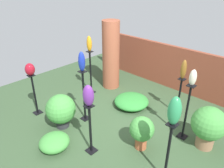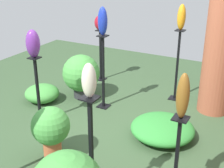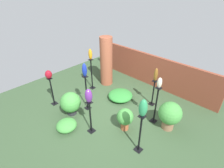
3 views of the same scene
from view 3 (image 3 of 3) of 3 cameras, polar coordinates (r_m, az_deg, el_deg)
The scene contains 22 objects.
ground_plane at distance 6.22m, azimuth -0.95°, elevation -8.90°, with size 8.00×8.00×0.00m, color #385133.
brick_wall_back at distance 7.62m, azimuth 12.89°, elevation 4.34°, with size 5.60×0.12×1.34m, color brown.
brick_pillar at distance 7.37m, azimuth -1.88°, elevation 7.38°, with size 0.52×0.52×2.08m, color #9E5138.
pedestal_jade at distance 4.72m, azimuth 9.09°, elevation -16.26°, with size 0.20×0.20×1.20m.
pedestal_amber at distance 7.22m, azimuth -6.64°, elevation 2.78°, with size 0.20×0.20×1.31m.
pedestal_ruby at distance 6.63m, azimuth -18.90°, elevation -2.70°, with size 0.20×0.20×1.08m.
pedestal_ivory at distance 5.63m, azimuth 14.07°, elevation -7.20°, with size 0.20×0.20×1.29m.
pedestal_cobalt at distance 6.07m, azimuth -8.27°, elevation -3.36°, with size 0.20×0.20×1.29m.
pedestal_bronze at distance 6.45m, azimuth 13.24°, elevation -3.21°, with size 0.20×0.20×1.00m.
pedestal_violet at distance 5.23m, azimuth -7.04°, elevation -11.15°, with size 0.20×0.20×1.09m.
art_vase_jade at distance 4.11m, azimuth 10.11°, elevation -7.75°, with size 0.21×0.20×0.48m, color #2D9356.
art_vase_amber at distance 6.84m, azimuth -7.11°, elevation 9.63°, with size 0.15×0.14×0.44m, color orange.
art_vase_ruby at distance 6.28m, azimuth -20.02°, elevation 2.93°, with size 0.22×0.23×0.30m, color maroon.
art_vase_ivory at distance 5.16m, azimuth 15.27°, elevation 0.38°, with size 0.14×0.14×0.34m, color beige.
art_vase_cobalt at distance 5.60m, azimuth -8.98°, elevation 4.52°, with size 0.15×0.16×0.46m, color #192D9E.
art_vase_bronze at distance 6.05m, azimuth 14.12°, elevation 2.97°, with size 0.13×0.13×0.48m, color brown.
art_vase_violet at distance 4.73m, azimuth -7.65°, elevation -3.88°, with size 0.21×0.21×0.42m, color #6B2D8C.
potted_plant_mid_left at distance 5.32m, azimuth 4.29°, elevation -10.90°, with size 0.50×0.50×0.73m.
potted_plant_back_center at distance 5.54m, azimuth 18.39°, elevation -9.36°, with size 0.69×0.69×0.93m.
potted_plant_mid_right at distance 6.00m, azimuth -13.37°, elevation -5.96°, with size 0.69×0.69×0.82m.
foliage_bed_east at distance 6.76m, azimuth 2.75°, elevation -3.71°, with size 0.92×0.94×0.29m, color #338C38.
foliage_bed_west at distance 5.66m, azimuth -14.61°, elevation -12.92°, with size 0.61×0.63×0.31m, color #479942.
Camera 3 is at (3.38, -3.38, 3.98)m, focal length 28.00 mm.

